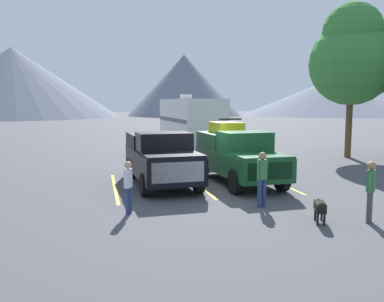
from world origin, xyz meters
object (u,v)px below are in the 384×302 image
(pickup_truck_b, at_px, (237,153))
(dog, at_px, (321,208))
(person_c, at_px, (128,184))
(pickup_truck_a, at_px, (160,156))
(camper_trailer_a, at_px, (191,122))
(person_b, at_px, (262,176))
(person_a, at_px, (371,188))

(pickup_truck_b, height_order, dog, pickup_truck_b)
(pickup_truck_b, distance_m, person_c, 6.06)
(pickup_truck_a, xyz_separation_m, camper_trailer_a, (3.41, 9.84, 0.85))
(person_c, bearing_deg, camper_trailer_a, 70.43)
(pickup_truck_b, distance_m, dog, 6.08)
(pickup_truck_b, relative_size, dog, 6.00)
(person_c, bearing_deg, person_b, -1.66)
(pickup_truck_a, distance_m, pickup_truck_b, 3.08)
(camper_trailer_a, height_order, person_c, camper_trailer_a)
(person_c, xyz_separation_m, dog, (4.90, -2.13, -0.44))
(pickup_truck_a, height_order, person_c, pickup_truck_a)
(camper_trailer_a, relative_size, person_a, 5.20)
(camper_trailer_a, xyz_separation_m, person_a, (1.30, -16.26, -1.00))
(pickup_truck_b, xyz_separation_m, person_b, (-0.56, -4.02, -0.18))
(pickup_truck_a, height_order, pickup_truck_b, pickup_truck_b)
(person_b, height_order, person_c, person_b)
(person_b, relative_size, person_c, 1.11)
(dog, bearing_deg, person_a, -6.86)
(pickup_truck_b, relative_size, person_c, 3.60)
(camper_trailer_a, xyz_separation_m, person_b, (-0.90, -14.09, -0.97))
(pickup_truck_b, height_order, camper_trailer_a, camper_trailer_a)
(person_b, bearing_deg, dog, -67.40)
(pickup_truck_a, distance_m, dog, 7.13)
(camper_trailer_a, xyz_separation_m, person_c, (-4.97, -13.97, -1.07))
(person_a, height_order, person_c, person_a)
(person_b, xyz_separation_m, dog, (0.84, -2.01, -0.54))
(pickup_truck_a, height_order, person_b, pickup_truck_a)
(pickup_truck_b, relative_size, camper_trailer_a, 0.64)
(pickup_truck_b, bearing_deg, person_b, -97.98)
(pickup_truck_b, height_order, person_c, pickup_truck_b)
(pickup_truck_a, xyz_separation_m, person_c, (-1.56, -4.13, -0.21))
(dog, bearing_deg, camper_trailer_a, 89.78)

